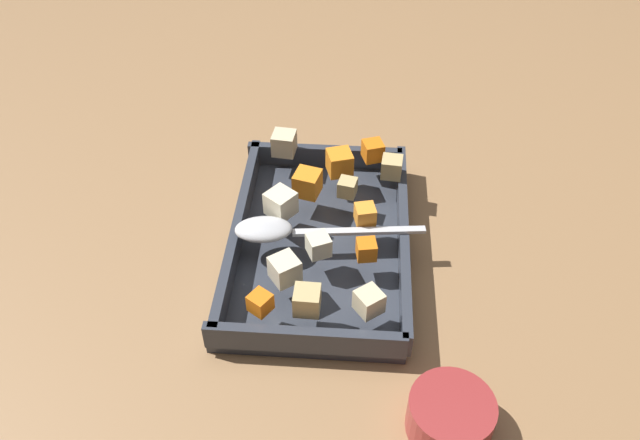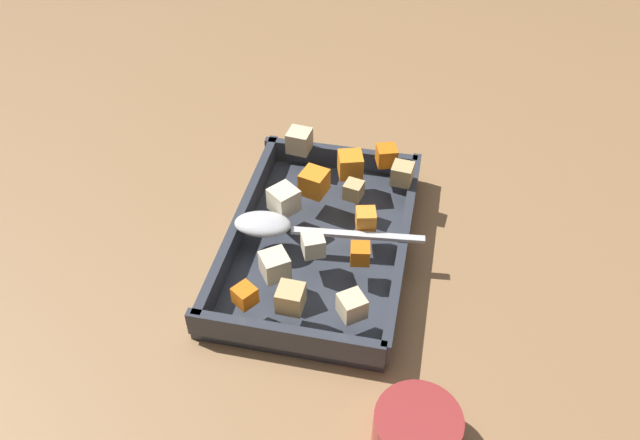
{
  "view_description": "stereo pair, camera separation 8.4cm",
  "coord_description": "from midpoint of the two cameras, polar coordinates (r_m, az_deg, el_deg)",
  "views": [
    {
      "loc": [
        -0.61,
        -0.05,
        0.63
      ],
      "look_at": [
        -0.0,
        -0.0,
        0.06
      ],
      "focal_mm": 36.57,
      "sensor_mm": 36.0,
      "label": 1
    },
    {
      "loc": [
        -0.6,
        -0.13,
        0.63
      ],
      "look_at": [
        -0.0,
        -0.0,
        0.06
      ],
      "focal_mm": 36.57,
      "sensor_mm": 36.0,
      "label": 2
    }
  ],
  "objects": [
    {
      "name": "ground_plane",
      "position": [
        0.88,
        -3.02,
        -2.76
      ],
      "size": [
        4.0,
        4.0,
        0.0
      ],
      "primitive_type": "plane",
      "color": "#936D47"
    },
    {
      "name": "baking_dish",
      "position": [
        0.87,
        -2.76,
        -2.29
      ],
      "size": [
        0.35,
        0.23,
        0.05
      ],
      "color": "#333842",
      "rests_on": "ground_plane"
    },
    {
      "name": "carrot_chunk_corner_ne",
      "position": [
        0.75,
        -8.48,
        -7.33
      ],
      "size": [
        0.03,
        0.03,
        0.02
      ],
      "primitive_type": "cube",
      "rotation": [
        0.0,
        0.0,
        4.12
      ],
      "color": "orange",
      "rests_on": "baking_dish"
    },
    {
      "name": "carrot_chunk_far_right",
      "position": [
        0.88,
        -3.83,
        3.13
      ],
      "size": [
        0.04,
        0.04,
        0.03
      ],
      "primitive_type": "cube",
      "rotation": [
        0.0,
        0.0,
        2.88
      ],
      "color": "orange",
      "rests_on": "baking_dish"
    },
    {
      "name": "carrot_chunk_under_handle",
      "position": [
        0.84,
        1.13,
        0.35
      ],
      "size": [
        0.03,
        0.03,
        0.03
      ],
      "primitive_type": "cube",
      "rotation": [
        0.0,
        0.0,
        3.38
      ],
      "color": "orange",
      "rests_on": "baking_dish"
    },
    {
      "name": "carrot_chunk_corner_nw",
      "position": [
        0.94,
        2.12,
        5.99
      ],
      "size": [
        0.03,
        0.03,
        0.03
      ],
      "primitive_type": "cube",
      "rotation": [
        0.0,
        0.0,
        3.47
      ],
      "color": "orange",
      "rests_on": "baking_dish"
    },
    {
      "name": "carrot_chunk_mid_left",
      "position": [
        0.8,
        1.09,
        -2.74
      ],
      "size": [
        0.03,
        0.03,
        0.02
      ],
      "primitive_type": "cube",
      "rotation": [
        0.0,
        0.0,
        4.88
      ],
      "color": "orange",
      "rests_on": "baking_dish"
    },
    {
      "name": "carrot_chunk_near_left",
      "position": [
        0.92,
        -0.89,
        4.95
      ],
      "size": [
        0.04,
        0.04,
        0.03
      ],
      "primitive_type": "cube",
      "rotation": [
        0.0,
        0.0,
        5.01
      ],
      "color": "orange",
      "rests_on": "baking_dish"
    },
    {
      "name": "potato_chunk_corner_se",
      "position": [
        0.96,
        -5.68,
        6.62
      ],
      "size": [
        0.04,
        0.04,
        0.03
      ],
      "primitive_type": "cube",
      "rotation": [
        0.0,
        0.0,
        1.46
      ],
      "color": "beige",
      "rests_on": "baking_dish"
    },
    {
      "name": "potato_chunk_front_center",
      "position": [
        0.74,
        1.06,
        -7.32
      ],
      "size": [
        0.04,
        0.04,
        0.03
      ],
      "primitive_type": "cube",
      "rotation": [
        0.0,
        0.0,
        5.36
      ],
      "color": "beige",
      "rests_on": "baking_dish"
    },
    {
      "name": "potato_chunk_near_right",
      "position": [
        0.74,
        -4.19,
        -7.2
      ],
      "size": [
        0.03,
        0.03,
        0.03
      ],
      "primitive_type": "cube",
      "rotation": [
        0.0,
        0.0,
        1.54
      ],
      "color": "tan",
      "rests_on": "baking_dish"
    },
    {
      "name": "potato_chunk_mid_right",
      "position": [
        0.91,
        3.7,
        4.53
      ],
      "size": [
        0.03,
        0.03,
        0.03
      ],
      "primitive_type": "cube",
      "rotation": [
        0.0,
        0.0,
        3.04
      ],
      "color": "tan",
      "rests_on": "baking_dish"
    },
    {
      "name": "potato_chunk_corner_sw",
      "position": [
        0.8,
        -3.12,
        -2.35
      ],
      "size": [
        0.04,
        0.04,
        0.03
      ],
      "primitive_type": "cube",
      "rotation": [
        0.0,
        0.0,
        2.0
      ],
      "color": "beige",
      "rests_on": "baking_dish"
    },
    {
      "name": "potato_chunk_far_left",
      "position": [
        0.88,
        -0.3,
        2.74
      ],
      "size": [
        0.03,
        0.03,
        0.02
      ],
      "primitive_type": "cube",
      "rotation": [
        0.0,
        0.0,
        2.93
      ],
      "color": "tan",
      "rests_on": "baking_dish"
    },
    {
      "name": "potato_chunk_heap_side",
      "position": [
        0.85,
        -6.26,
        1.35
      ],
      "size": [
        0.05,
        0.05,
        0.03
      ],
      "primitive_type": "cube",
      "rotation": [
        0.0,
        0.0,
        0.91
      ],
      "color": "beige",
      "rests_on": "baking_dish"
    },
    {
      "name": "parsnip_chunk_heap_top",
      "position": [
        0.77,
        -6.22,
        -4.47
      ],
      "size": [
        0.04,
        0.04,
        0.03
      ],
      "primitive_type": "cube",
      "rotation": [
        0.0,
        0.0,
        3.77
      ],
      "color": "beige",
      "rests_on": "baking_dish"
    },
    {
      "name": "serving_spoon",
      "position": [
        0.83,
        -6.89,
        -0.97
      ],
      "size": [
        0.05,
        0.25,
        0.02
      ],
      "rotation": [
        0.0,
        0.0,
        4.82
      ],
      "color": "silver",
      "rests_on": "baking_dish"
    },
    {
      "name": "small_prep_bowl",
      "position": [
        0.71,
        7.91,
        -16.8
      ],
      "size": [
        0.09,
        0.09,
        0.05
      ],
      "primitive_type": "cylinder",
      "color": "maroon",
      "rests_on": "ground_plane"
    }
  ]
}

